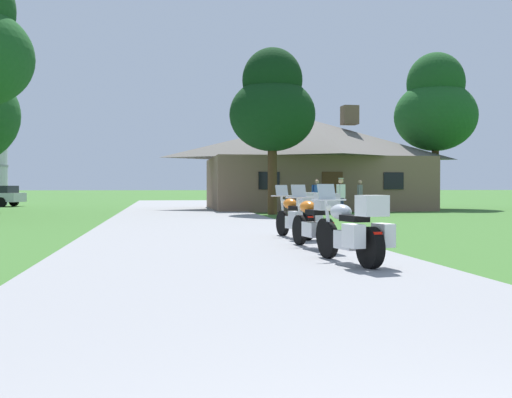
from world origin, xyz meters
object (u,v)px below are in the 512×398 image
(motorcycle_silver_nearest_to_camera, at_px, (355,231))
(bystander_blue_shirt_beside_signpost, at_px, (317,195))
(bystander_gray_shirt_near_lodge, at_px, (360,195))
(tree_by_lodge_front, at_px, (272,105))
(motorcycle_orange_second_in_row, at_px, (315,221))
(motorcycle_orange_farthest_in_row, at_px, (298,216))
(bystander_white_shirt_by_tree, at_px, (341,196))
(tree_right_of_lodge, at_px, (436,107))

(motorcycle_silver_nearest_to_camera, relative_size, bystander_blue_shirt_beside_signpost, 1.24)
(motorcycle_silver_nearest_to_camera, relative_size, bystander_gray_shirt_near_lodge, 1.24)
(tree_by_lodge_front, bearing_deg, bystander_blue_shirt_beside_signpost, 8.30)
(motorcycle_orange_second_in_row, bearing_deg, bystander_blue_shirt_beside_signpost, 67.69)
(motorcycle_orange_farthest_in_row, height_order, bystander_blue_shirt_beside_signpost, bystander_blue_shirt_beside_signpost)
(bystander_blue_shirt_beside_signpost, bearing_deg, motorcycle_orange_farthest_in_row, 67.13)
(motorcycle_orange_second_in_row, xyz_separation_m, bystander_white_shirt_by_tree, (4.28, 12.63, 0.33))
(motorcycle_orange_farthest_in_row, distance_m, bystander_gray_shirt_near_lodge, 16.77)
(motorcycle_silver_nearest_to_camera, distance_m, motorcycle_orange_farthest_in_row, 5.08)
(motorcycle_orange_second_in_row, xyz_separation_m, tree_by_lodge_front, (2.20, 17.00, 4.60))
(bystander_blue_shirt_beside_signpost, xyz_separation_m, bystander_white_shirt_by_tree, (-0.19, -4.71, 0.02))
(motorcycle_orange_second_in_row, xyz_separation_m, bystander_gray_shirt_near_lodge, (6.82, 17.86, 0.31))
(tree_by_lodge_front, bearing_deg, motorcycle_orange_second_in_row, -97.36)
(motorcycle_orange_farthest_in_row, xyz_separation_m, bystander_gray_shirt_near_lodge, (6.61, 15.41, 0.32))
(bystander_blue_shirt_beside_signpost, xyz_separation_m, tree_right_of_lodge, (9.16, 6.63, 5.31))
(motorcycle_silver_nearest_to_camera, bearing_deg, tree_by_lodge_front, 72.45)
(motorcycle_silver_nearest_to_camera, distance_m, tree_right_of_lodge, 30.41)
(motorcycle_orange_farthest_in_row, height_order, bystander_white_shirt_by_tree, bystander_white_shirt_by_tree)
(motorcycle_orange_second_in_row, distance_m, tree_by_lodge_front, 17.75)
(motorcycle_orange_second_in_row, relative_size, motorcycle_orange_farthest_in_row, 1.01)
(motorcycle_silver_nearest_to_camera, relative_size, motorcycle_orange_farthest_in_row, 1.00)
(motorcycle_silver_nearest_to_camera, height_order, tree_by_lodge_front, tree_by_lodge_front)
(motorcycle_orange_second_in_row, distance_m, bystander_white_shirt_by_tree, 13.34)
(bystander_blue_shirt_beside_signpost, relative_size, bystander_white_shirt_by_tree, 0.99)
(motorcycle_silver_nearest_to_camera, relative_size, tree_by_lodge_front, 0.26)
(tree_right_of_lodge, bearing_deg, bystander_gray_shirt_near_lodge, -138.14)
(motorcycle_silver_nearest_to_camera, xyz_separation_m, tree_right_of_lodge, (13.63, 26.59, 5.63))
(bystander_blue_shirt_beside_signpost, relative_size, tree_right_of_lodge, 0.17)
(motorcycle_orange_second_in_row, height_order, tree_by_lodge_front, tree_by_lodge_front)
(motorcycle_silver_nearest_to_camera, height_order, tree_right_of_lodge, tree_right_of_lodge)
(tree_by_lodge_front, bearing_deg, bystander_white_shirt_by_tree, -64.54)
(motorcycle_orange_second_in_row, distance_m, bystander_blue_shirt_beside_signpost, 17.91)
(motorcycle_orange_farthest_in_row, bearing_deg, bystander_blue_shirt_beside_signpost, 62.53)
(bystander_blue_shirt_beside_signpost, bearing_deg, bystander_gray_shirt_near_lodge, -174.36)
(bystander_white_shirt_by_tree, bearing_deg, tree_right_of_lodge, 7.24)
(motorcycle_orange_second_in_row, relative_size, bystander_blue_shirt_beside_signpost, 1.25)
(motorcycle_orange_farthest_in_row, height_order, tree_right_of_lodge, tree_right_of_lodge)
(tree_right_of_lodge, bearing_deg, motorcycle_orange_farthest_in_row, -121.97)
(motorcycle_orange_farthest_in_row, bearing_deg, motorcycle_silver_nearest_to_camera, -103.79)
(motorcycle_silver_nearest_to_camera, relative_size, bystander_white_shirt_by_tree, 1.23)
(motorcycle_orange_second_in_row, distance_m, motorcycle_orange_farthest_in_row, 2.46)
(motorcycle_orange_second_in_row, xyz_separation_m, motorcycle_orange_farthest_in_row, (0.20, 2.45, -0.01))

